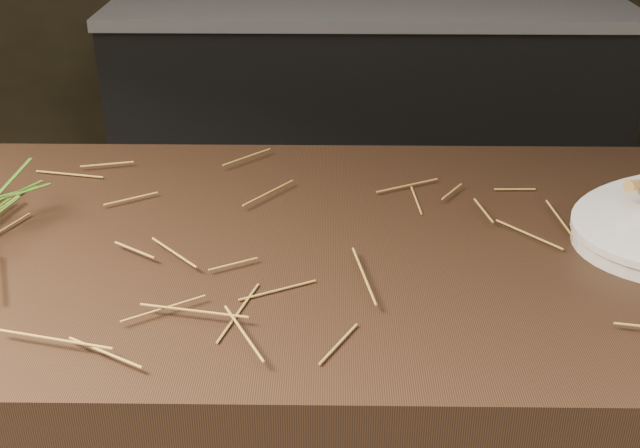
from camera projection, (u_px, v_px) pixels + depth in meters
The scene contains 2 objects.
back_counter at pixel (367, 115), 2.99m from camera, with size 1.82×0.62×0.84m.
straw_bedding at pixel (209, 232), 1.10m from camera, with size 1.40×0.60×0.02m, color #A48032, non-canonical shape.
Camera 1 is at (0.17, -0.67, 1.42)m, focal length 45.00 mm.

